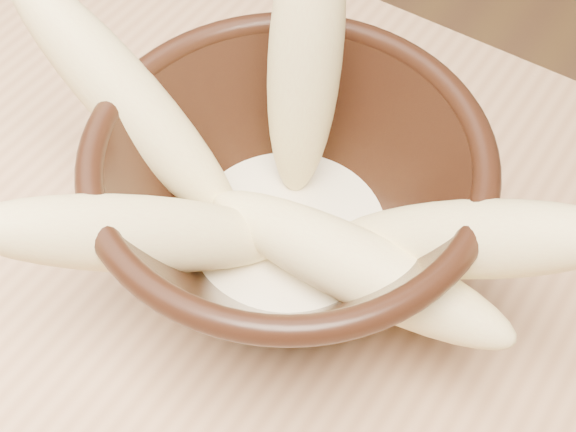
# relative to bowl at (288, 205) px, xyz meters

# --- Properties ---
(bowl) EXTENTS (0.21, 0.21, 0.11)m
(bowl) POSITION_rel_bowl_xyz_m (0.00, 0.00, 0.00)
(bowl) COLOR black
(bowl) RESTS_ON table
(milk_puddle) EXTENTS (0.12, 0.12, 0.02)m
(milk_puddle) POSITION_rel_bowl_xyz_m (-0.00, 0.00, -0.03)
(milk_puddle) COLOR #FAEDC9
(milk_puddle) RESTS_ON bowl
(banana_upright) EXTENTS (0.06, 0.09, 0.17)m
(banana_upright) POSITION_rel_bowl_xyz_m (-0.02, 0.05, 0.06)
(banana_upright) COLOR #EDCC8C
(banana_upright) RESTS_ON bowl
(banana_left) EXTENTS (0.16, 0.04, 0.14)m
(banana_left) POSITION_rel_bowl_xyz_m (-0.10, -0.01, 0.03)
(banana_left) COLOR #EDCC8C
(banana_left) RESTS_ON bowl
(banana_right) EXTENTS (0.16, 0.05, 0.13)m
(banana_right) POSITION_rel_bowl_xyz_m (0.09, 0.01, 0.03)
(banana_right) COLOR #EDCC8C
(banana_right) RESTS_ON bowl
(banana_across) EXTENTS (0.18, 0.04, 0.05)m
(banana_across) POSITION_rel_bowl_xyz_m (0.05, -0.02, 0.00)
(banana_across) COLOR #EDCC8C
(banana_across) RESTS_ON bowl
(banana_front) EXTENTS (0.13, 0.16, 0.12)m
(banana_front) POSITION_rel_bowl_xyz_m (-0.04, -0.07, 0.02)
(banana_front) COLOR #EDCC8C
(banana_front) RESTS_ON bowl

